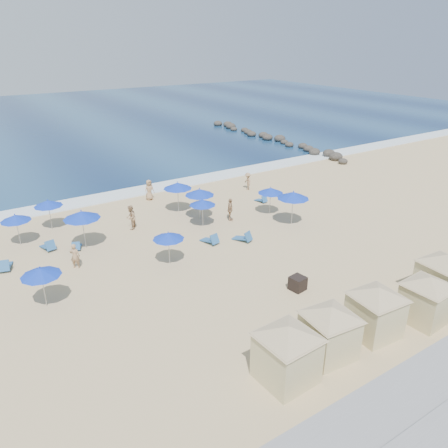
# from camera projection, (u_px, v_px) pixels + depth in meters

# --- Properties ---
(ground) EXTENTS (160.00, 160.00, 0.00)m
(ground) POSITION_uv_depth(u_px,v_px,m) (220.00, 267.00, 26.01)
(ground) COLOR tan
(ground) RESTS_ON ground
(ocean) EXTENTS (160.00, 80.00, 0.06)m
(ocean) POSITION_uv_depth(u_px,v_px,m) (31.00, 124.00, 68.29)
(ocean) COLOR #0E274E
(ocean) RESTS_ON ground
(surf_line) EXTENTS (160.00, 2.50, 0.08)m
(surf_line) POSITION_uv_depth(u_px,v_px,m) (124.00, 194.00, 37.91)
(surf_line) COLOR white
(surf_line) RESTS_ON ground
(seawall) EXTENTS (160.00, 6.10, 1.22)m
(seawall) POSITION_uv_depth(u_px,v_px,m) (426.00, 406.00, 15.38)
(seawall) COLOR gray
(seawall) RESTS_ON ground
(rock_jetty) EXTENTS (2.56, 26.66, 0.96)m
(rock_jetty) POSITION_uv_depth(u_px,v_px,m) (272.00, 138.00, 57.07)
(rock_jetty) COLOR #2A2623
(rock_jetty) RESTS_ON ground
(trash_bin) EXTENTS (0.86, 0.86, 0.76)m
(trash_bin) POSITION_uv_depth(u_px,v_px,m) (298.00, 283.00, 23.53)
(trash_bin) COLOR black
(trash_bin) RESTS_ON ground
(cabana_0) EXTENTS (4.44, 4.44, 2.79)m
(cabana_0) POSITION_uv_depth(u_px,v_px,m) (287.00, 346.00, 16.89)
(cabana_0) COLOR beige
(cabana_0) RESTS_ON ground
(cabana_1) EXTENTS (4.21, 4.21, 2.65)m
(cabana_1) POSITION_uv_depth(u_px,v_px,m) (330.00, 325.00, 18.25)
(cabana_1) COLOR beige
(cabana_1) RESTS_ON ground
(cabana_2) EXTENTS (4.29, 4.29, 2.70)m
(cabana_2) POSITION_uv_depth(u_px,v_px,m) (376.00, 305.00, 19.58)
(cabana_2) COLOR beige
(cabana_2) RESTS_ON ground
(cabana_3) EXTENTS (4.16, 4.16, 2.61)m
(cabana_3) POSITION_uv_depth(u_px,v_px,m) (427.00, 293.00, 20.55)
(cabana_3) COLOR beige
(cabana_3) RESTS_ON ground
(cabana_4) EXTENTS (4.41, 4.41, 2.77)m
(cabana_4) POSITION_uv_depth(u_px,v_px,m) (444.00, 271.00, 22.33)
(cabana_4) COLOR beige
(cabana_4) RESTS_ON ground
(umbrella_2) EXTENTS (1.92, 1.92, 2.19)m
(umbrella_2) POSITION_uv_depth(u_px,v_px,m) (15.00, 218.00, 28.04)
(umbrella_2) COLOR #A5A8AD
(umbrella_2) RESTS_ON ground
(umbrella_3) EXTENTS (1.99, 1.99, 2.27)m
(umbrella_3) POSITION_uv_depth(u_px,v_px,m) (41.00, 272.00, 21.48)
(umbrella_3) COLOR #A5A8AD
(umbrella_3) RESTS_ON ground
(umbrella_4) EXTENTS (1.97, 1.97, 2.24)m
(umbrella_4) POSITION_uv_depth(u_px,v_px,m) (48.00, 203.00, 30.39)
(umbrella_4) COLOR #A5A8AD
(umbrella_4) RESTS_ON ground
(umbrella_5) EXTENTS (2.33, 2.33, 2.65)m
(umbrella_5) POSITION_uv_depth(u_px,v_px,m) (82.00, 215.00, 27.45)
(umbrella_5) COLOR #A5A8AD
(umbrella_5) RESTS_ON ground
(umbrella_6) EXTENTS (1.88, 1.88, 2.14)m
(umbrella_6) POSITION_uv_depth(u_px,v_px,m) (168.00, 236.00, 25.62)
(umbrella_6) COLOR #A5A8AD
(umbrella_6) RESTS_ON ground
(umbrella_7) EXTENTS (2.17, 2.17, 2.47)m
(umbrella_7) POSITION_uv_depth(u_px,v_px,m) (200.00, 192.00, 31.94)
(umbrella_7) COLOR #A5A8AD
(umbrella_7) RESTS_ON ground
(umbrella_8) EXTENTS (1.87, 1.87, 2.13)m
(umbrella_8) POSITION_uv_depth(u_px,v_px,m) (202.00, 202.00, 30.81)
(umbrella_8) COLOR #A5A8AD
(umbrella_8) RESTS_ON ground
(umbrella_9) EXTENTS (2.19, 2.19, 2.49)m
(umbrella_9) POSITION_uv_depth(u_px,v_px,m) (178.00, 186.00, 33.28)
(umbrella_9) COLOR #A5A8AD
(umbrella_9) RESTS_ON ground
(umbrella_10) EXTENTS (1.94, 1.94, 2.21)m
(umbrella_10) POSITION_uv_depth(u_px,v_px,m) (271.00, 190.00, 32.97)
(umbrella_10) COLOR #A5A8AD
(umbrella_10) RESTS_ON ground
(umbrella_11) EXTENTS (2.29, 2.29, 2.60)m
(umbrella_11) POSITION_uv_depth(u_px,v_px,m) (293.00, 195.00, 30.97)
(umbrella_11) COLOR #A5A8AD
(umbrella_11) RESTS_ON ground
(beach_chair_0) EXTENTS (0.98, 1.52, 0.77)m
(beach_chair_0) POSITION_uv_depth(u_px,v_px,m) (5.00, 266.00, 25.58)
(beach_chair_0) COLOR #285C96
(beach_chair_0) RESTS_ON ground
(beach_chair_1) EXTENTS (0.85, 1.45, 0.75)m
(beach_chair_1) POSITION_uv_depth(u_px,v_px,m) (48.00, 246.00, 27.99)
(beach_chair_1) COLOR #285C96
(beach_chair_1) RESTS_ON ground
(beach_chair_2) EXTENTS (0.88, 1.24, 0.63)m
(beach_chair_2) POSITION_uv_depth(u_px,v_px,m) (77.00, 246.00, 28.08)
(beach_chair_2) COLOR #285C96
(beach_chair_2) RESTS_ON ground
(beach_chair_3) EXTENTS (0.87, 1.47, 0.76)m
(beach_chair_3) POSITION_uv_depth(u_px,v_px,m) (211.00, 240.00, 28.84)
(beach_chair_3) COLOR #285C96
(beach_chair_3) RESTS_ON ground
(beach_chair_4) EXTENTS (1.05, 1.47, 0.74)m
(beach_chair_4) POSITION_uv_depth(u_px,v_px,m) (244.00, 238.00, 29.17)
(beach_chair_4) COLOR #285C96
(beach_chair_4) RESTS_ON ground
(beach_chair_5) EXTENTS (0.61, 1.18, 0.63)m
(beach_chair_5) POSITION_uv_depth(u_px,v_px,m) (262.00, 200.00, 36.05)
(beach_chair_5) COLOR #285C96
(beach_chair_5) RESTS_ON ground
(beachgoer_0) EXTENTS (0.68, 0.62, 1.56)m
(beachgoer_0) POSITION_uv_depth(u_px,v_px,m) (75.00, 256.00, 25.61)
(beachgoer_0) COLOR #A6805C
(beachgoer_0) RESTS_ON ground
(beachgoer_1) EXTENTS (1.04, 1.08, 1.76)m
(beachgoer_1) POSITION_uv_depth(u_px,v_px,m) (131.00, 217.00, 30.78)
(beachgoer_1) COLOR #A6805C
(beachgoer_1) RESTS_ON ground
(beachgoer_2) EXTENTS (0.94, 1.05, 1.71)m
(beachgoer_2) POSITION_uv_depth(u_px,v_px,m) (230.00, 210.00, 32.24)
(beachgoer_2) COLOR #A6805C
(beachgoer_2) RESTS_ON ground
(beachgoer_3) EXTENTS (0.78, 1.10, 1.55)m
(beachgoer_3) POSITION_uv_depth(u_px,v_px,m) (248.00, 181.00, 38.79)
(beachgoer_3) COLOR #A6805C
(beachgoer_3) RESTS_ON ground
(beachgoer_4) EXTENTS (0.92, 0.67, 1.74)m
(beachgoer_4) POSITION_uv_depth(u_px,v_px,m) (149.00, 190.00, 36.33)
(beachgoer_4) COLOR #A6805C
(beachgoer_4) RESTS_ON ground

